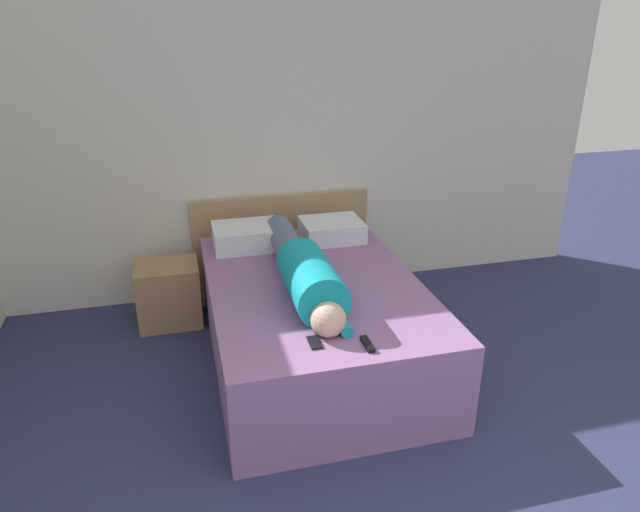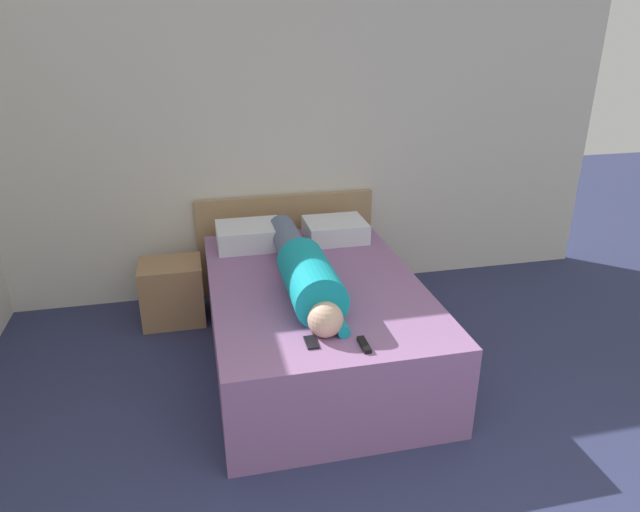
# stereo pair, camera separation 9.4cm
# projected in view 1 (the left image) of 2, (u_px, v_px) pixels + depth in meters

# --- Properties ---
(wall_back) EXTENTS (5.68, 0.06, 2.60)m
(wall_back) POSITION_uv_depth(u_px,v_px,m) (275.00, 141.00, 4.63)
(wall_back) COLOR silver
(wall_back) RESTS_ON ground_plane
(bed) EXTENTS (1.38, 2.05, 0.59)m
(bed) POSITION_uv_depth(u_px,v_px,m) (314.00, 321.00, 3.92)
(bed) COLOR #936699
(bed) RESTS_ON ground_plane
(headboard) EXTENTS (1.50, 0.04, 0.85)m
(headboard) POSITION_uv_depth(u_px,v_px,m) (282.00, 243.00, 4.91)
(headboard) COLOR tan
(headboard) RESTS_ON ground_plane
(nightstand) EXTENTS (0.47, 0.40, 0.49)m
(nightstand) POSITION_uv_depth(u_px,v_px,m) (169.00, 294.00, 4.43)
(nightstand) COLOR #A37A51
(nightstand) RESTS_ON ground_plane
(person_lying) EXTENTS (0.31, 1.61, 0.31)m
(person_lying) POSITION_uv_depth(u_px,v_px,m) (304.00, 271.00, 3.64)
(person_lying) COLOR #DBB293
(person_lying) RESTS_ON bed
(pillow_near_headboard) EXTENTS (0.49, 0.40, 0.17)m
(pillow_near_headboard) POSITION_uv_depth(u_px,v_px,m) (246.00, 236.00, 4.36)
(pillow_near_headboard) COLOR white
(pillow_near_headboard) RESTS_ON bed
(pillow_second) EXTENTS (0.47, 0.40, 0.15)m
(pillow_second) POSITION_uv_depth(u_px,v_px,m) (332.00, 230.00, 4.52)
(pillow_second) COLOR white
(pillow_second) RESTS_ON bed
(tv_remote) EXTENTS (0.04, 0.15, 0.02)m
(tv_remote) POSITION_uv_depth(u_px,v_px,m) (367.00, 344.00, 3.06)
(tv_remote) COLOR black
(tv_remote) RESTS_ON bed
(cell_phone) EXTENTS (0.06, 0.13, 0.01)m
(cell_phone) POSITION_uv_depth(u_px,v_px,m) (315.00, 342.00, 3.08)
(cell_phone) COLOR black
(cell_phone) RESTS_ON bed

